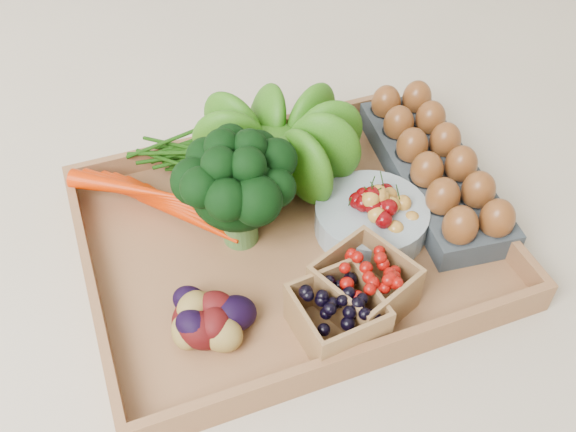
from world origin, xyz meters
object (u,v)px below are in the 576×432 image
object	(u,v)px
cherry_bowl	(371,219)
tray	(288,242)
egg_carton	(432,173)
broccoli	(239,206)

from	to	relation	value
cherry_bowl	tray	bearing A→B (deg)	168.00
egg_carton	tray	bearing A→B (deg)	-166.14
tray	egg_carton	xyz separation A→B (m)	(0.25, 0.03, 0.03)
tray	cherry_bowl	distance (m)	0.12
tray	broccoli	size ratio (longest dim) A/B	3.40
tray	egg_carton	bearing A→B (deg)	7.05
tray	broccoli	xyz separation A→B (m)	(-0.06, 0.02, 0.07)
tray	cherry_bowl	xyz separation A→B (m)	(0.12, -0.02, 0.03)
tray	cherry_bowl	bearing A→B (deg)	-12.00
broccoli	egg_carton	bearing A→B (deg)	1.13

